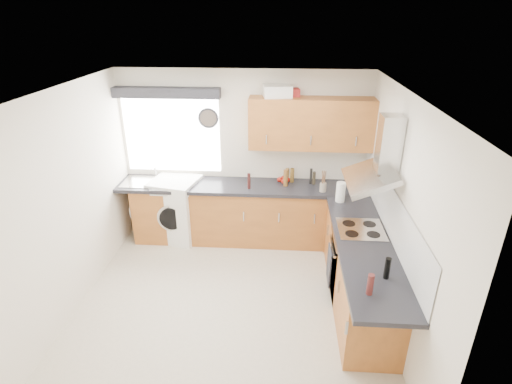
# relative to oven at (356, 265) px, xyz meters

# --- Properties ---
(ground_plane) EXTENTS (3.60, 3.60, 0.00)m
(ground_plane) POSITION_rel_oven_xyz_m (-1.50, -0.30, -0.42)
(ground_plane) COLOR beige
(ceiling) EXTENTS (3.60, 3.60, 0.02)m
(ceiling) POSITION_rel_oven_xyz_m (-1.50, -0.30, 2.08)
(ceiling) COLOR white
(ceiling) RESTS_ON wall_back
(wall_back) EXTENTS (3.60, 0.02, 2.50)m
(wall_back) POSITION_rel_oven_xyz_m (-1.50, 1.50, 0.82)
(wall_back) COLOR silver
(wall_back) RESTS_ON ground_plane
(wall_front) EXTENTS (3.60, 0.02, 2.50)m
(wall_front) POSITION_rel_oven_xyz_m (-1.50, -2.10, 0.82)
(wall_front) COLOR silver
(wall_front) RESTS_ON ground_plane
(wall_left) EXTENTS (0.02, 3.60, 2.50)m
(wall_left) POSITION_rel_oven_xyz_m (-3.30, -0.30, 0.82)
(wall_left) COLOR silver
(wall_left) RESTS_ON ground_plane
(wall_right) EXTENTS (0.02, 3.60, 2.50)m
(wall_right) POSITION_rel_oven_xyz_m (0.30, -0.30, 0.82)
(wall_right) COLOR silver
(wall_right) RESTS_ON ground_plane
(window) EXTENTS (1.40, 0.02, 1.10)m
(window) POSITION_rel_oven_xyz_m (-2.55, 1.49, 1.12)
(window) COLOR white
(window) RESTS_ON wall_back
(window_blind) EXTENTS (1.50, 0.18, 0.14)m
(window_blind) POSITION_rel_oven_xyz_m (-2.55, 1.40, 1.76)
(window_blind) COLOR #25252A
(window_blind) RESTS_ON wall_back
(splashback) EXTENTS (0.01, 3.00, 0.54)m
(splashback) POSITION_rel_oven_xyz_m (0.29, 0.00, 0.75)
(splashback) COLOR white
(splashback) RESTS_ON wall_right
(base_cab_back) EXTENTS (3.00, 0.58, 0.86)m
(base_cab_back) POSITION_rel_oven_xyz_m (-1.60, 1.21, 0.01)
(base_cab_back) COLOR brown
(base_cab_back) RESTS_ON ground_plane
(base_cab_corner) EXTENTS (0.60, 0.60, 0.86)m
(base_cab_corner) POSITION_rel_oven_xyz_m (0.00, 1.20, 0.01)
(base_cab_corner) COLOR brown
(base_cab_corner) RESTS_ON ground_plane
(base_cab_right) EXTENTS (0.58, 2.10, 0.86)m
(base_cab_right) POSITION_rel_oven_xyz_m (0.01, -0.15, 0.01)
(base_cab_right) COLOR brown
(base_cab_right) RESTS_ON ground_plane
(worktop_back) EXTENTS (3.60, 0.62, 0.05)m
(worktop_back) POSITION_rel_oven_xyz_m (-1.50, 1.20, 0.46)
(worktop_back) COLOR black
(worktop_back) RESTS_ON base_cab_back
(worktop_right) EXTENTS (0.62, 2.42, 0.05)m
(worktop_right) POSITION_rel_oven_xyz_m (0.00, -0.30, 0.46)
(worktop_right) COLOR black
(worktop_right) RESTS_ON base_cab_right
(sink) EXTENTS (0.84, 0.46, 0.10)m
(sink) POSITION_rel_oven_xyz_m (-2.83, 1.20, 0.52)
(sink) COLOR #B4B4B4
(sink) RESTS_ON worktop_back
(oven) EXTENTS (0.56, 0.58, 0.85)m
(oven) POSITION_rel_oven_xyz_m (0.00, 0.00, 0.00)
(oven) COLOR black
(oven) RESTS_ON ground_plane
(hob_plate) EXTENTS (0.52, 0.52, 0.01)m
(hob_plate) POSITION_rel_oven_xyz_m (0.00, 0.00, 0.49)
(hob_plate) COLOR #B4B4B4
(hob_plate) RESTS_ON worktop_right
(extractor_hood) EXTENTS (0.52, 0.78, 0.66)m
(extractor_hood) POSITION_rel_oven_xyz_m (0.10, -0.00, 1.34)
(extractor_hood) COLOR #B4B4B4
(extractor_hood) RESTS_ON wall_right
(upper_cabinets) EXTENTS (1.70, 0.35, 0.70)m
(upper_cabinets) POSITION_rel_oven_xyz_m (-0.55, 1.32, 1.38)
(upper_cabinets) COLOR brown
(upper_cabinets) RESTS_ON wall_back
(washing_machine) EXTENTS (0.77, 0.75, 0.95)m
(washing_machine) POSITION_rel_oven_xyz_m (-2.50, 1.22, 0.05)
(washing_machine) COLOR white
(washing_machine) RESTS_ON ground_plane
(wall_clock) EXTENTS (0.30, 0.04, 0.30)m
(wall_clock) POSITION_rel_oven_xyz_m (-2.00, 1.48, 1.38)
(wall_clock) COLOR #25252A
(wall_clock) RESTS_ON wall_back
(casserole) EXTENTS (0.41, 0.33, 0.15)m
(casserole) POSITION_rel_oven_xyz_m (-1.02, 1.36, 1.80)
(casserole) COLOR white
(casserole) RESTS_ON upper_cabinets
(storage_box) EXTENTS (0.26, 0.23, 0.10)m
(storage_box) POSITION_rel_oven_xyz_m (-0.84, 1.42, 1.78)
(storage_box) COLOR maroon
(storage_box) RESTS_ON upper_cabinets
(utensil_pot) EXTENTS (0.10, 0.10, 0.13)m
(utensil_pot) POSITION_rel_oven_xyz_m (-0.35, 1.05, 0.55)
(utensil_pot) COLOR gray
(utensil_pot) RESTS_ON worktop_back
(kitchen_roll) EXTENTS (0.14, 0.14, 0.27)m
(kitchen_roll) POSITION_rel_oven_xyz_m (-0.15, 0.75, 0.62)
(kitchen_roll) COLOR white
(kitchen_roll) RESTS_ON worktop_right
(tomato_cluster) EXTENTS (0.19, 0.19, 0.07)m
(tomato_cluster) POSITION_rel_oven_xyz_m (-0.90, 1.35, 0.52)
(tomato_cluster) COLOR #9E150A
(tomato_cluster) RESTS_ON worktop_back
(jar_0) EXTENTS (0.04, 0.04, 0.23)m
(jar_0) POSITION_rel_oven_xyz_m (-1.39, 1.08, 0.60)
(jar_0) COLOR #361413
(jar_0) RESTS_ON worktop_back
(jar_1) EXTENTS (0.06, 0.06, 0.24)m
(jar_1) POSITION_rel_oven_xyz_m (-0.87, 1.21, 0.61)
(jar_1) COLOR brown
(jar_1) RESTS_ON worktop_back
(jar_2) EXTENTS (0.04, 0.04, 0.19)m
(jar_2) POSITION_rel_oven_xyz_m (-0.46, 1.30, 0.58)
(jar_2) COLOR #2D2519
(jar_2) RESTS_ON worktop_back
(jar_3) EXTENTS (0.05, 0.05, 0.20)m
(jar_3) POSITION_rel_oven_xyz_m (-0.85, 1.40, 0.58)
(jar_3) COLOR brown
(jar_3) RESTS_ON worktop_back
(jar_4) EXTENTS (0.04, 0.04, 0.23)m
(jar_4) POSITION_rel_oven_xyz_m (-0.50, 1.32, 0.60)
(jar_4) COLOR black
(jar_4) RESTS_ON worktop_back
(jar_5) EXTENTS (0.06, 0.06, 0.21)m
(jar_5) POSITION_rel_oven_xyz_m (-0.78, 1.36, 0.59)
(jar_5) COLOR brown
(jar_5) RESTS_ON worktop_back
(bottle_0) EXTENTS (0.06, 0.06, 0.20)m
(bottle_0) POSITION_rel_oven_xyz_m (-0.12, -1.15, 0.59)
(bottle_0) COLOR #521E1D
(bottle_0) RESTS_ON worktop_right
(bottle_1) EXTENTS (0.06, 0.06, 0.22)m
(bottle_1) POSITION_rel_oven_xyz_m (0.08, -0.90, 0.59)
(bottle_1) COLOR black
(bottle_1) RESTS_ON worktop_right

